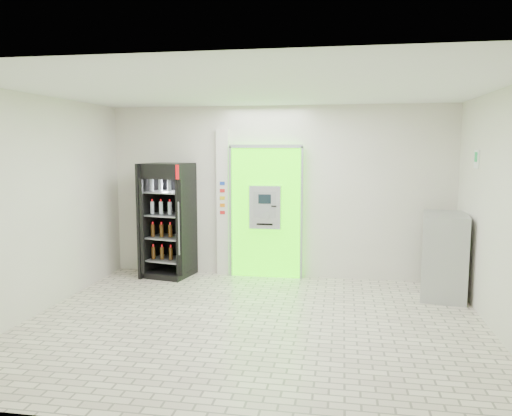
# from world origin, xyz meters

# --- Properties ---
(ground) EXTENTS (6.00, 6.00, 0.00)m
(ground) POSITION_xyz_m (0.00, 0.00, 0.00)
(ground) COLOR beige
(ground) RESTS_ON ground
(room_shell) EXTENTS (6.00, 6.00, 6.00)m
(room_shell) POSITION_xyz_m (0.00, 0.00, 1.84)
(room_shell) COLOR silver
(room_shell) RESTS_ON ground
(atm_assembly) EXTENTS (1.30, 0.24, 2.33)m
(atm_assembly) POSITION_xyz_m (-0.20, 2.41, 1.17)
(atm_assembly) COLOR #35FF00
(atm_assembly) RESTS_ON ground
(pillar) EXTENTS (0.22, 0.11, 2.60)m
(pillar) POSITION_xyz_m (-0.98, 2.45, 1.30)
(pillar) COLOR silver
(pillar) RESTS_ON ground
(beverage_cooler) EXTENTS (0.87, 0.83, 2.01)m
(beverage_cooler) POSITION_xyz_m (-1.92, 2.16, 0.96)
(beverage_cooler) COLOR black
(beverage_cooler) RESTS_ON ground
(steel_cabinet) EXTENTS (0.79, 1.05, 1.29)m
(steel_cabinet) POSITION_xyz_m (2.67, 1.71, 0.64)
(steel_cabinet) COLOR #A1A3A8
(steel_cabinet) RESTS_ON ground
(exit_sign) EXTENTS (0.02, 0.22, 0.26)m
(exit_sign) POSITION_xyz_m (2.99, 1.40, 2.12)
(exit_sign) COLOR white
(exit_sign) RESTS_ON room_shell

